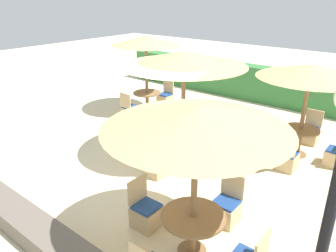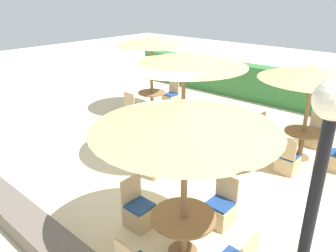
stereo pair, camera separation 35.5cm
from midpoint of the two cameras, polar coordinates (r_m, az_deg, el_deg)
The scene contains 23 objects.
ground_plane at distance 8.09m, azimuth -1.57°, elevation -7.14°, with size 40.00×40.00×0.00m, color beige.
hedge_row at distance 13.13m, azimuth 18.61°, elevation 6.55°, with size 13.00×0.70×1.33m, color #387A3D.
stone_border at distance 6.44m, azimuth -21.86°, elevation -15.59°, with size 10.00×0.56×0.38m, color #6B6056.
lamp_post at distance 3.45m, azimuth 27.35°, elevation -8.55°, with size 0.36×0.36×3.32m.
parasol_front_right at distance 4.53m, azimuth 5.32°, elevation 1.26°, with size 2.71×2.71×2.53m.
round_table_front_right at distance 5.44m, azimuth 4.63°, elevation -16.70°, with size 1.04×1.04×0.72m.
patio_chair_front_right_north at distance 6.29m, azimuth 10.70°, elevation -14.33°, with size 0.46×0.46×0.93m.
patio_chair_front_right_west at distance 6.15m, azimuth -3.35°, elevation -14.85°, with size 0.46×0.46×0.93m.
parasol_back_right at distance 8.53m, azimuth 25.13°, elevation 8.35°, with size 2.55×2.55×2.39m.
round_table_back_right at distance 9.02m, azimuth 23.42°, elevation -1.95°, with size 0.93×0.93×0.73m.
patio_chair_back_right_north at distance 9.98m, azimuth 25.02°, elevation -1.73°, with size 0.46×0.46×0.93m.
patio_chair_back_right_west at distance 9.43m, azimuth 17.67°, elevation -1.98°, with size 0.46×0.46×0.93m.
patio_chair_back_right_south at distance 8.30m, azimuth 21.18°, elevation -5.91°, with size 0.46×0.46×0.93m.
parasol_back_left at distance 11.17m, azimuth -2.07°, elevation 14.63°, with size 2.32×2.32×2.66m.
round_table_back_left at distance 11.59m, azimuth -1.93°, elevation 5.10°, with size 0.97×0.97×0.72m.
patio_chair_back_left_south at distance 11.06m, azimuth -4.99°, elevation 2.62°, with size 0.46×0.46×0.93m.
patio_chair_back_left_north at distance 12.33m, azimuth 1.30°, elevation 4.80°, with size 0.46×0.46×0.93m.
parasol_center at distance 7.61m, azimuth 4.18°, elevation 11.53°, with size 2.93×2.93×2.73m.
round_table_center at distance 8.21m, azimuth 3.80°, elevation -2.11°, with size 1.16×1.16×0.73m.
patio_chair_center_west at distance 8.91m, azimuth -1.58°, elevation -2.31°, with size 0.46×0.46×0.93m.
patio_chair_center_east at distance 7.87m, azimuth 10.09°, elevation -6.21°, with size 0.46×0.46×0.93m.
patio_chair_center_north at distance 9.07m, azimuth 7.93°, elevation -2.08°, with size 0.46×0.46×0.93m.
patio_chair_center_south at distance 7.63m, azimuth -1.15°, elevation -6.81°, with size 0.46×0.46×0.93m.
Camera 2 is at (4.96, -5.02, 3.98)m, focal length 35.00 mm.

